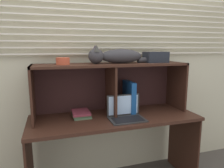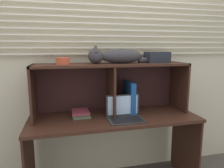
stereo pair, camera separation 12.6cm
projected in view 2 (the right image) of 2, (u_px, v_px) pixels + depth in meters
name	position (u px, v px, depth m)	size (l,w,h in m)	color
back_panel_with_blinds	(107.00, 62.00, 2.19)	(4.40, 0.08, 2.50)	beige
desk	(114.00, 130.00, 1.99)	(1.61, 0.58, 0.75)	#391F15
hutch_shelf_unit	(111.00, 79.00, 2.03)	(1.49, 0.36, 0.50)	#391F15
cat	(116.00, 56.00, 1.96)	(0.72, 0.15, 0.18)	#343236
laptop	(125.00, 114.00, 1.89)	(0.33, 0.22, 0.22)	#292929
binder_upright	(129.00, 97.00, 2.07)	(0.05, 0.26, 0.32)	navy
book_stack	(81.00, 113.00, 1.98)	(0.17, 0.22, 0.05)	#546F51
small_basket	(63.00, 61.00, 1.85)	(0.12, 0.12, 0.06)	#C54D31
storage_box	(157.00, 57.00, 2.07)	(0.23, 0.16, 0.11)	#1E222A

